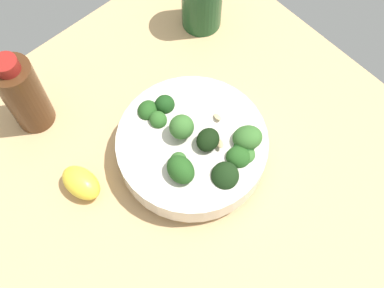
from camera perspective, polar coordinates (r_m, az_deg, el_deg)
The scene contains 4 objects.
ground_plane at distance 72.90cm, azimuth -0.48°, elevation -3.08°, with size 66.93×66.93×3.08cm, color tan.
bowl_of_broccoli at distance 68.79cm, azimuth 0.15°, elevation -0.23°, with size 21.73×21.73×10.12cm.
lemon_wedge at distance 70.15cm, azimuth -13.08°, elevation -4.53°, with size 6.35×4.10×3.88cm, color yellow.
bottle_short at distance 73.52cm, azimuth -19.47°, elevation 5.62°, with size 5.86×5.86×14.80cm.
Camera 1 is at (-18.83, -21.72, 65.46)cm, focal length 44.71 mm.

